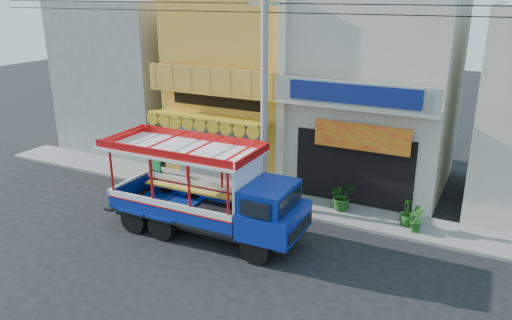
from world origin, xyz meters
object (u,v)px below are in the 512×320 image
Objects in this scene: green_sign at (156,165)px; potted_plant_c at (408,212)px; potted_plant_a at (342,196)px; songthaew_truck at (217,195)px; potted_plant_b at (416,219)px; utility_pole at (268,78)px.

potted_plant_c is at bearing -1.55° from green_sign.
songthaew_truck is at bearing -170.77° from potted_plant_a.
potted_plant_a is 1.24× the size of potted_plant_b.
utility_pole reaches higher than potted_plant_c.
potted_plant_c is at bearing 7.05° from utility_pole.
potted_plant_b is 0.87× the size of potted_plant_c.
potted_plant_a is at bearing 52.07° from songthaew_truck.
green_sign is 11.64m from potted_plant_b.
potted_plant_b is at bearing -3.01° from green_sign.
potted_plant_b is (5.53, 0.33, -4.47)m from utility_pole.
utility_pole is 7.11m from potted_plant_b.
songthaew_truck is 6.73m from potted_plant_c.
potted_plant_b is at bearing 69.58° from potted_plant_c.
green_sign is 0.89× the size of potted_plant_c.
potted_plant_c is at bearing 33.60° from songthaew_truck.
songthaew_truck is at bearing -34.81° from green_sign.
potted_plant_a reaches higher than potted_plant_b.
utility_pole is 30.57× the size of green_sign.
potted_plant_a reaches higher than potted_plant_c.
potted_plant_c is (2.47, -0.26, -0.04)m from potted_plant_a.
utility_pole is at bearing -8.83° from green_sign.
potted_plant_a is at bearing 18.39° from utility_pole.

